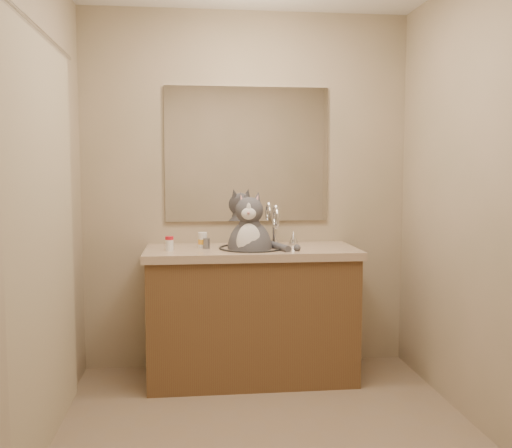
{
  "coord_description": "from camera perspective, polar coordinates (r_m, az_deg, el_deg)",
  "views": [
    {
      "loc": [
        -0.37,
        -2.61,
        1.34
      ],
      "look_at": [
        -0.0,
        0.65,
        1.03
      ],
      "focal_mm": 40.0,
      "sensor_mm": 36.0,
      "label": 1
    }
  ],
  "objects": [
    {
      "name": "pill_bottle_orange",
      "position": [
        3.65,
        -5.36,
        -1.65
      ],
      "size": [
        0.06,
        0.06,
        0.1
      ],
      "rotation": [
        0.0,
        0.0,
        0.03
      ],
      "color": "white",
      "rests_on": "vanity"
    },
    {
      "name": "shower_curtain",
      "position": [
        2.82,
        -20.32,
        -1.29
      ],
      "size": [
        0.02,
        1.3,
        1.93
      ],
      "color": "#C0B691",
      "rests_on": "ground"
    },
    {
      "name": "vanity",
      "position": [
        3.71,
        -0.47,
        -8.65
      ],
      "size": [
        1.34,
        0.59,
        1.12
      ],
      "color": "brown",
      "rests_on": "ground"
    },
    {
      "name": "grey_canister",
      "position": [
        3.61,
        -4.97,
        -1.95
      ],
      "size": [
        0.05,
        0.05,
        0.07
      ],
      "rotation": [
        0.0,
        0.0,
        -0.21
      ],
      "color": "slate",
      "rests_on": "vanity"
    },
    {
      "name": "cat",
      "position": [
        3.59,
        -0.6,
        -2.1
      ],
      "size": [
        0.4,
        0.38,
        0.57
      ],
      "rotation": [
        0.0,
        0.0,
        -0.16
      ],
      "color": "#444449",
      "rests_on": "vanity"
    },
    {
      "name": "mirror",
      "position": [
        3.87,
        -0.91,
        6.97
      ],
      "size": [
        1.1,
        0.02,
        0.9
      ],
      "primitive_type": "cube",
      "color": "white",
      "rests_on": "room"
    },
    {
      "name": "pill_bottle_redcap",
      "position": [
        3.54,
        -8.65,
        -1.94
      ],
      "size": [
        0.05,
        0.05,
        0.09
      ],
      "rotation": [
        0.0,
        0.0,
        -0.08
      ],
      "color": "white",
      "rests_on": "vanity"
    },
    {
      "name": "room",
      "position": [
        2.64,
        1.68,
        2.31
      ],
      "size": [
        2.22,
        2.52,
        2.42
      ],
      "color": "#87735D",
      "rests_on": "ground"
    }
  ]
}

